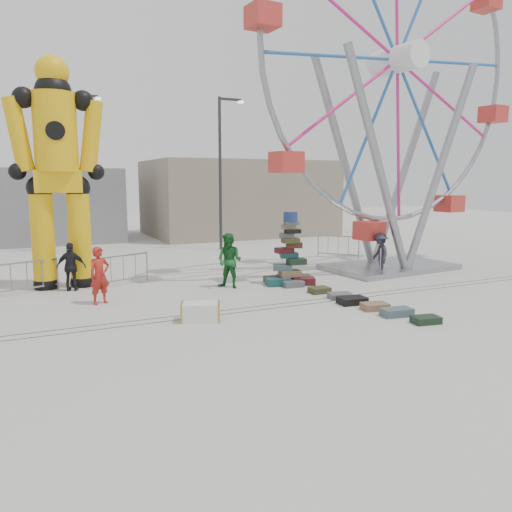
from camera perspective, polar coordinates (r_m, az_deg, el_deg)
name	(u,v)px	position (r m, az deg, el deg)	size (l,w,h in m)	color
ground	(288,313)	(14.24, 3.67, -6.48)	(90.00, 90.00, 0.00)	#9E9E99
track_line_near	(278,308)	(14.75, 2.54, -5.92)	(40.00, 0.04, 0.01)	#47443F
track_line_far	(272,305)	(15.10, 1.83, -5.58)	(40.00, 0.04, 0.01)	#47443F
building_right	(238,198)	(34.84, -2.07, 6.66)	(12.00, 8.00, 5.00)	gray
building_left	(33,205)	(34.08, -24.13, 5.36)	(10.00, 8.00, 4.40)	gray
lamp_post_right	(222,166)	(26.88, -3.94, 10.28)	(1.41, 0.25, 8.00)	#2D2D30
lamp_post_left	(78,165)	(27.19, -19.63, 9.78)	(1.41, 0.25, 8.00)	#2D2D30
suitcase_tower	(289,264)	(18.01, 3.83, -0.91)	(1.99, 1.66, 2.61)	#194A4B
crash_test_dummy	(57,165)	(18.39, -21.75, 9.66)	(3.19, 1.40, 8.03)	black
ferris_wheel	(396,88)	(21.73, 15.73, 17.98)	(12.84, 3.61, 14.93)	gray
steamer_trunk	(201,312)	(13.47, -6.36, -6.36)	(1.02, 0.59, 0.48)	silver
row_case_0	(319,290)	(16.76, 7.26, -3.88)	(0.66, 0.50, 0.19)	#3A3C1E
row_case_1	(340,296)	(16.11, 9.60, -4.49)	(0.72, 0.53, 0.17)	#585B60
row_case_2	(352,300)	(15.45, 10.94, -5.01)	(0.83, 0.56, 0.21)	black
row_case_3	(375,306)	(14.91, 13.43, -5.62)	(0.75, 0.49, 0.20)	#8B6446
row_case_4	(397,312)	(14.39, 15.79, -6.19)	(0.86, 0.47, 0.22)	#465D65
row_case_5	(426,320)	(13.91, 18.85, -6.91)	(0.71, 0.46, 0.19)	black
barricade_dummy_b	(27,277)	(18.12, -24.69, -2.21)	(2.00, 0.10, 1.10)	gray
barricade_dummy_c	(123,269)	(18.49, -14.91, -1.49)	(2.00, 0.10, 1.10)	gray
barricade_wheel_front	(380,258)	(21.00, 13.99, -0.27)	(2.00, 0.10, 1.10)	gray
barricade_wheel_back	(338,247)	(24.33, 9.37, 1.07)	(2.00, 0.10, 1.10)	gray
pedestrian_red	(100,275)	(15.76, -17.44, -2.13)	(0.64, 0.42, 1.75)	#A22117
pedestrian_green	(229,261)	(17.28, -3.05, -0.55)	(0.93, 0.72, 1.91)	#165A21
pedestrian_black	(71,267)	(17.93, -20.36, -1.17)	(0.96, 0.40, 1.64)	black
pedestrian_grey	(380,254)	(20.31, 14.00, 0.26)	(1.08, 0.62, 1.68)	#252430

